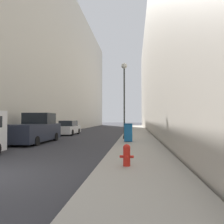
{
  "coord_description": "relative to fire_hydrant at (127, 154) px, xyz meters",
  "views": [
    {
      "loc": [
        5.03,
        -5.83,
        1.76
      ],
      "look_at": [
        2.71,
        16.05,
        2.45
      ],
      "focal_mm": 35.0,
      "sensor_mm": 36.0,
      "label": 1
    }
  ],
  "objects": [
    {
      "name": "sidewalk_right",
      "position": [
        0.49,
        16.34,
        -0.47
      ],
      "size": [
        3.01,
        60.0,
        0.15
      ],
      "color": "#9E998E",
      "rests_on": "ground"
    },
    {
      "name": "pickup_truck",
      "position": [
        -7.15,
        8.01,
        0.39
      ],
      "size": [
        2.29,
        5.55,
        2.22
      ],
      "color": "#232838",
      "rests_on": "ground"
    },
    {
      "name": "building_right_stone",
      "position": [
        8.1,
        24.34,
        8.87
      ],
      "size": [
        12.0,
        60.0,
        18.83
      ],
      "color": "beige",
      "rests_on": "ground"
    },
    {
      "name": "fire_hydrant",
      "position": [
        0.0,
        0.0,
        0.0
      ],
      "size": [
        0.48,
        0.37,
        0.75
      ],
      "color": "red",
      "rests_on": "sidewalk_right"
    },
    {
      "name": "building_left_glass",
      "position": [
        -15.12,
        24.34,
        10.02
      ],
      "size": [
        12.0,
        60.0,
        21.13
      ],
      "color": "beige",
      "rests_on": "ground"
    },
    {
      "name": "trash_bin",
      "position": [
        -0.19,
        8.0,
        0.26
      ],
      "size": [
        0.58,
        0.68,
        1.28
      ],
      "color": "#19609E",
      "rests_on": "sidewalk_right"
    },
    {
      "name": "parked_sedan_near",
      "position": [
        -7.13,
        16.29,
        0.18
      ],
      "size": [
        1.81,
        4.36,
        1.56
      ],
      "color": "silver",
      "rests_on": "ground"
    },
    {
      "name": "lamppost",
      "position": [
        -0.59,
        10.27,
        3.91
      ],
      "size": [
        0.47,
        0.47,
        6.2
      ],
      "color": "#2D332D",
      "rests_on": "sidewalk_right"
    }
  ]
}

